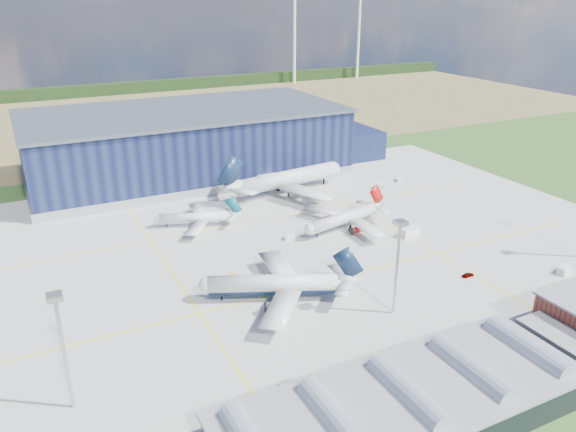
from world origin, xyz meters
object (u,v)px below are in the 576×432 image
object	(u,v)px
hangar	(193,145)
car_a	(468,275)
airliner_widebody	(288,170)
airliner_regional	(194,213)
gse_cart_b	(290,238)
light_mast_center	(398,252)
gse_van_b	(380,186)
gse_cart_a	(398,180)
airstair	(291,394)
car_b	(337,391)
gse_tug_a	(234,279)
gse_van_a	(410,232)
gse_van_c	(564,270)
gse_tug_c	(309,198)
airliner_red	(343,212)
light_mast_west	(61,334)
airliner_navy	(274,275)

from	to	relation	value
hangar	car_a	xyz separation A→B (m)	(35.17, -119.23, -11.05)
airliner_widebody	airliner_regional	xyz separation A→B (m)	(-40.37, -15.00, -4.03)
hangar	gse_cart_b	xyz separation A→B (m)	(4.44, -77.45, -10.95)
light_mast_center	gse_van_b	size ratio (longest dim) A/B	5.30
gse_cart_a	gse_cart_b	xyz separation A→B (m)	(-62.88, -30.15, 0.08)
airstair	gse_cart_a	bearing A→B (deg)	22.09
airliner_regional	airstair	world-z (taller)	airliner_regional
airliner_regional	car_b	bearing A→B (deg)	109.45
hangar	gse_tug_a	xyz separation A→B (m)	(-20.06, -94.12, -10.91)
gse_van_a	gse_cart_b	world-z (taller)	gse_van_a
gse_tug_a	gse_van_a	size ratio (longest dim) A/B	0.55
gse_van_c	airstair	world-z (taller)	airstair
gse_tug_c	car_a	size ratio (longest dim) A/B	0.87
hangar	airliner_red	bearing A→B (deg)	-73.64
light_mast_center	gse_cart_b	world-z (taller)	light_mast_center
gse_tug_c	gse_cart_b	distance (m)	35.58
gse_van_a	car_b	bearing A→B (deg)	124.19
airliner_red	gse_van_a	bearing A→B (deg)	125.66
gse_cart_a	gse_van_c	bearing A→B (deg)	-90.36
airliner_red	car_a	xyz separation A→B (m)	(12.36, -41.52, -5.01)
light_mast_west	gse_van_c	size ratio (longest dim) A/B	5.25
airliner_red	gse_tug_c	xyz separation A→B (m)	(3.53, 28.30, -4.94)
gse_tug_a	gse_van_a	xyz separation A→B (m)	(58.13, 2.70, 0.64)
light_mast_west	gse_cart_a	bearing A→B (deg)	30.78
gse_tug_c	airliner_navy	bearing A→B (deg)	-128.78
hangar	airliner_red	size ratio (longest dim) A/B	4.24
airliner_red	gse_van_b	size ratio (longest dim) A/B	7.88
airliner_red	gse_van_c	xyz separation A→B (m)	(36.24, -51.43, -4.53)
airliner_widebody	gse_tug_c	distance (m)	12.97
airliner_widebody	gse_van_b	bearing A→B (deg)	-26.96
gse_tug_a	gse_cart_a	distance (m)	99.14
airliner_widebody	airliner_regional	size ratio (longest dim) A/B	1.88
hangar	gse_van_c	world-z (taller)	hangar
airliner_navy	car_b	world-z (taller)	airliner_navy
airliner_widebody	car_b	xyz separation A→B (m)	(-41.94, -103.00, -8.09)
gse_van_a	airliner_regional	bearing A→B (deg)	48.82
hangar	gse_van_b	distance (m)	76.70
airliner_red	gse_tug_c	world-z (taller)	airliner_red
gse_tug_a	car_b	size ratio (longest dim) A/B	1.04
airliner_regional	car_a	xyz separation A→B (m)	(52.65, -64.43, -4.03)
gse_tug_c	gse_cart_b	size ratio (longest dim) A/B	0.95
gse_van_c	gse_van_b	bearing A→B (deg)	-11.48
gse_van_b	car_a	size ratio (longest dim) A/B	1.30
car_b	airliner_regional	bearing A→B (deg)	-4.41
airliner_navy	gse_tug_a	bearing A→B (deg)	-42.73
gse_van_a	gse_tug_c	world-z (taller)	gse_van_a
light_mast_center	car_b	size ratio (longest dim) A/B	7.06
gse_van_c	gse_cart_a	bearing A→B (deg)	-19.64
airliner_navy	gse_tug_c	bearing A→B (deg)	-101.42
airliner_red	airliner_widebody	world-z (taller)	airliner_widebody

